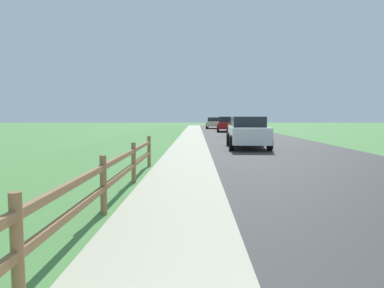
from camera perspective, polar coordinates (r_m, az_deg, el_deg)
ground_plane at (r=25.31m, az=2.11°, el=0.93°), size 120.00×120.00×0.00m
road_asphalt at (r=27.60m, az=9.29°, el=1.18°), size 7.00×66.00×0.01m
curb_concrete at (r=27.40m, az=-4.28°, el=1.21°), size 6.00×66.00×0.01m
grass_verge at (r=27.57m, az=-7.38°, el=1.21°), size 5.00×66.00×0.00m
rail_fence at (r=5.88m, az=-14.36°, el=-5.75°), size 0.11×11.07×0.99m
parked_suv_white at (r=17.94m, az=9.12°, el=2.00°), size 2.16×4.61×1.60m
parked_car_black at (r=26.99m, az=7.97°, el=2.79°), size 2.31×5.00×1.57m
parked_car_red at (r=36.71m, az=5.75°, el=3.29°), size 2.29×4.65×1.56m
parked_car_beige at (r=45.72m, az=3.69°, el=3.51°), size 2.35×4.35×1.45m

